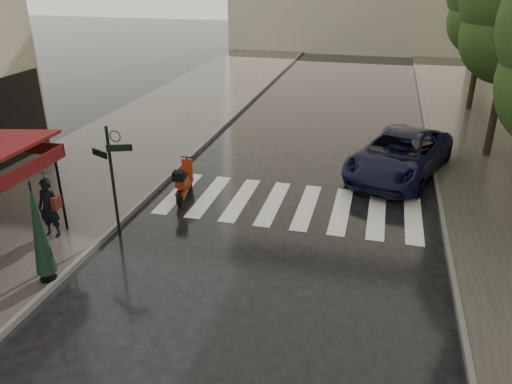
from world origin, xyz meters
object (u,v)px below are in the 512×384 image
at_px(pedestrian_with_umbrella, 44,180).
at_px(parasol_back, 39,229).
at_px(scooter, 184,182).
at_px(parked_car, 400,154).

distance_m(pedestrian_with_umbrella, parasol_back, 2.19).
distance_m(scooter, parked_car, 7.52).
bearing_deg(pedestrian_with_umbrella, parked_car, 36.78).
relative_size(scooter, parked_car, 0.32).
relative_size(scooter, parasol_back, 0.71).
xyz_separation_m(pedestrian_with_umbrella, parasol_back, (1.13, -1.85, -0.30)).
height_order(pedestrian_with_umbrella, scooter, pedestrian_with_umbrella).
bearing_deg(parasol_back, scooter, 76.45).
height_order(pedestrian_with_umbrella, parasol_back, parasol_back).
relative_size(parked_car, parasol_back, 2.24).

